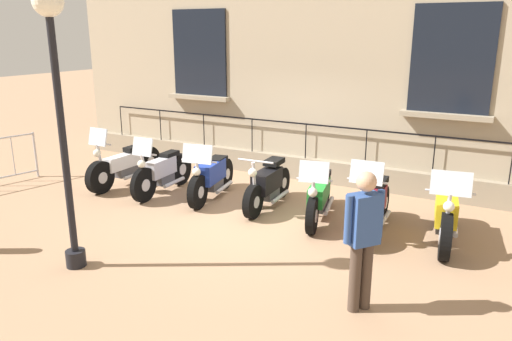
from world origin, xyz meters
TOP-DOWN VIEW (x-y plane):
  - ground_plane at (0.00, 0.00)m, footprint 60.00×60.00m
  - building_facade at (-2.81, 0.00)m, footprint 0.82×13.04m
  - motorcycle_white at (-0.23, -3.36)m, footprint 2.20×0.55m
  - motorcycle_silver at (-0.12, -2.23)m, footprint 1.98×0.54m
  - motorcycle_blue at (-0.34, -1.16)m, footprint 1.98×0.72m
  - motorcycle_black at (-0.40, 0.08)m, footprint 1.92×0.69m
  - motorcycle_green at (-0.31, 1.16)m, footprint 2.04×0.71m
  - motorcycle_maroon at (-0.16, 2.18)m, footprint 1.98×0.62m
  - motorcycle_yellow at (-0.31, 3.30)m, footprint 2.10×0.69m
  - lamppost at (3.11, -1.21)m, footprint 0.39×0.39m
  - pedestrian_standing at (2.27, 2.71)m, footprint 0.44×0.39m

SIDE VIEW (x-z plane):
  - ground_plane at x=0.00m, z-range 0.00..0.00m
  - motorcycle_green at x=-0.31m, z-range -0.20..1.04m
  - motorcycle_white at x=-0.23m, z-range -0.26..1.11m
  - motorcycle_black at x=-0.40m, z-range -0.10..0.96m
  - motorcycle_maroon at x=-0.16m, z-range -0.26..1.12m
  - motorcycle_blue at x=-0.34m, z-range -0.17..1.06m
  - motorcycle_silver at x=-0.12m, z-range -0.20..1.09m
  - motorcycle_yellow at x=-0.31m, z-range -0.21..1.14m
  - pedestrian_standing at x=2.27m, z-range 0.12..1.86m
  - lamppost at x=3.11m, z-range 0.57..4.39m
  - building_facade at x=-2.81m, z-range -0.08..6.54m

